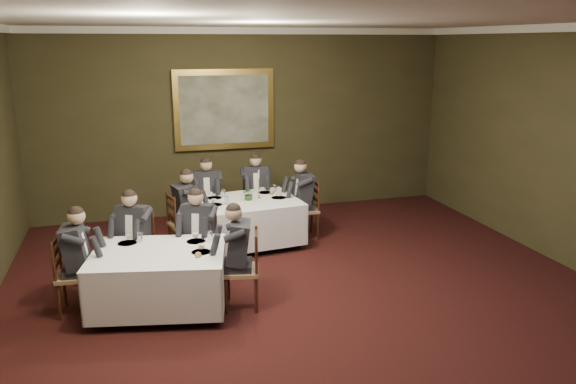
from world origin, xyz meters
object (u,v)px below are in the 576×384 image
candlestick (259,187)px  diner_main_backleft (207,205)px  chair_main_backleft (208,217)px  chair_sec_backleft (137,263)px  diner_main_backright (256,199)px  diner_main_endleft (184,223)px  table_main (247,219)px  chair_main_endright (305,221)px  diner_sec_endright (241,268)px  table_second (159,276)px  diner_sec_backleft (136,248)px  diner_main_endright (305,208)px  diner_sec_backright (200,246)px  chair_sec_endright (243,285)px  chair_sec_endleft (76,291)px  chair_main_backright (256,211)px  centerpiece (249,193)px  diner_sec_endleft (75,273)px  chair_sec_backright (200,262)px  chair_main_endleft (184,237)px  painting (224,110)px

candlestick → diner_main_backleft: bearing=137.2°
diner_main_backleft → candlestick: 1.13m
chair_main_backleft → chair_sec_backleft: same height
diner_main_backright → diner_main_endleft: same height
table_main → diner_main_endleft: bearing=-173.6°
chair_main_endright → diner_sec_endright: diner_sec_endright is taller
table_second → diner_sec_backleft: 0.93m
chair_main_endright → diner_main_endright: bearing=90.0°
diner_main_backleft → diner_sec_backleft: 2.23m
diner_sec_backright → chair_main_backleft: bearing=-76.8°
chair_sec_endright → chair_sec_endleft: 2.05m
diner_sec_backleft → diner_main_backright: bearing=-111.2°
chair_main_backright → diner_sec_endright: diner_sec_endright is taller
centerpiece → table_main: bearing=-179.3°
chair_main_endright → diner_sec_endleft: (-3.55, -1.87, 0.23)m
diner_sec_endright → diner_main_backright: bearing=-2.9°
chair_main_backleft → candlestick: size_ratio=2.05×
table_second → chair_main_endright: size_ratio=1.84×
chair_main_endright → candlestick: bearing=95.1°
chair_main_backleft → diner_main_endleft: (-0.50, -0.91, 0.23)m
diner_sec_backright → candlestick: (1.15, 1.32, 0.43)m
chair_sec_backleft → diner_main_backleft: bearing=-97.7°
diner_sec_backleft → chair_sec_backright: bearing=-164.5°
chair_main_endright → chair_sec_endleft: bearing=120.1°
chair_main_backright → chair_main_endright: (0.69, -0.78, 0.00)m
diner_main_endright → candlestick: (-0.80, -0.04, 0.43)m
diner_main_endleft → chair_sec_backright: (0.11, -1.11, -0.23)m
table_main → diner_sec_endleft: 3.06m
diner_main_endright → centerpiece: size_ratio=5.79×
diner_main_endright → diner_sec_backleft: size_ratio=1.00×
chair_main_endleft → chair_sec_endleft: 2.20m
diner_sec_endright → centerpiece: size_ratio=5.79×
chair_main_backleft → chair_main_endleft: same height
chair_sec_backleft → chair_sec_backright: size_ratio=1.00×
chair_main_backright → diner_sec_backright: (-1.27, -2.13, 0.23)m
diner_main_backright → centerpiece: diner_main_backright is taller
diner_sec_backleft → diner_sec_endleft: (-0.73, -0.69, 0.00)m
chair_sec_backleft → chair_sec_endleft: same height
diner_main_endright → centerpiece: bearing=99.1°
diner_main_endleft → chair_sec_endleft: (-1.49, -1.64, -0.23)m
chair_sec_endright → candlestick: (0.74, 2.24, 0.66)m
chair_sec_backleft → chair_sec_backright: bearing=-165.3°
diner_main_backleft → candlestick: (0.76, -0.71, 0.43)m
diner_main_backleft → painting: painting is taller
diner_main_endright → diner_sec_backright: size_ratio=1.00×
chair_main_backleft → chair_main_endright: (1.57, -0.68, 0.00)m
diner_main_backright → chair_sec_endright: diner_main_backright is taller
diner_sec_backleft → candlestick: 2.35m
table_main → diner_sec_backleft: bearing=-149.1°
diner_main_endleft → diner_sec_endleft: bearing=-55.1°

